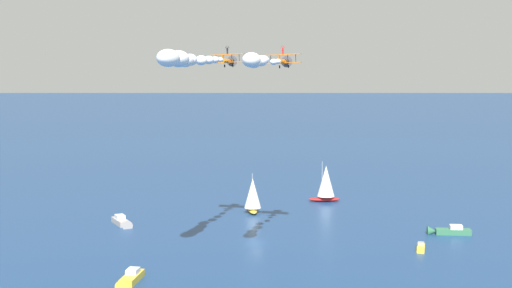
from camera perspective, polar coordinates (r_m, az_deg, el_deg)
The scene contains 13 objects.
ground_plane at distance 153.38m, azimuth 0.12°, elevation -7.88°, with size 2000.00×2000.00×0.00m, color navy.
sailboat_near_centre at distance 183.60m, azimuth -0.26°, elevation -4.07°, with size 7.36×6.66×10.03m.
motorboat_far_port at distance 173.04m, azimuth -10.55°, elevation -6.11°, with size 9.82×5.54×2.77m.
motorboat_far_stbd at distance 127.89m, azimuth -9.98°, elevation -10.52°, with size 7.37×9.00×2.71m.
motorboat_inshore at distance 166.82m, azimuth 14.91°, elevation -6.68°, with size 9.03×7.78×2.76m.
sailboat_offshore at distance 199.63m, azimuth 5.55°, elevation -3.11°, with size 7.88×7.88×11.24m.
motorboat_ahead at distance 151.41m, azimuth 12.93°, elevation -8.04°, with size 4.36×6.07×1.77m.
biplane_lead at distance 150.90m, azimuth -2.25°, elevation 6.65°, with size 7.03×7.02×3.59m.
wingwalker_lead at distance 150.97m, azimuth -2.29°, elevation 7.48°, with size 0.86×0.52×1.77m.
smoke_trail_lead at distance 125.95m, azimuth -5.83°, elevation 6.71°, with size 16.89×28.71×3.13m.
biplane_wingman at distance 142.61m, azimuth 2.17°, elevation 6.61°, with size 7.03×7.02×3.59m.
wingwalker_wingman at distance 142.67m, azimuth 2.14°, elevation 7.48°, with size 0.86×0.52×1.77m.
smoke_trail_wingman at distance 122.97m, azimuth 0.09°, elevation 6.62°, with size 12.88×20.93×2.72m.
Camera 1 is at (102.09, -108.22, 37.31)m, focal length 50.49 mm.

